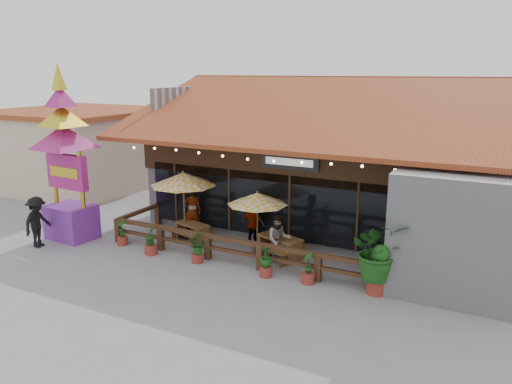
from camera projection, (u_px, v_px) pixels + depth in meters
The scene contains 19 objects.
ground at pixel (280, 267), 16.47m from camera, with size 100.00×100.00×0.00m, color gray.
restaurant_building at pixel (350, 168), 21.54m from camera, with size 15.50×14.73×6.09m.
patio_railing at pixel (217, 241), 17.09m from camera, with size 10.00×2.60×0.92m.
neighbor_building at pixel (81, 147), 27.80m from camera, with size 8.40×8.40×4.22m.
umbrella_left at pixel (183, 179), 18.72m from camera, with size 3.25×3.25×2.67m.
umbrella_right at pixel (257, 199), 17.27m from camera, with size 2.74×2.74×2.27m.
picnic_table_left at pixel (193, 229), 18.98m from camera, with size 1.64×1.52×0.66m.
picnic_table_right at pixel (280, 243), 17.19m from camera, with size 1.94×1.81×0.76m.
thai_sign_tower at pixel (64, 142), 18.43m from camera, with size 2.80×2.80×7.09m.
tropical_plant at pixel (379, 252), 14.23m from camera, with size 2.07×1.98×2.22m.
diner_a at pixel (192, 211), 19.44m from camera, with size 0.70×0.46×1.93m, color #3A2312.
diner_b at pixel (279, 239), 16.59m from camera, with size 0.82×0.64×1.69m, color #3A2312.
diner_c at pixel (253, 224), 18.36m from camera, with size 0.94×0.39×1.60m, color #3A2312.
pedestrian at pixel (37, 222), 18.15m from camera, with size 1.22×0.70×1.89m, color black.
planter_a at pixel (122, 234), 18.48m from camera, with size 0.39×0.39×0.95m.
planter_b at pixel (150, 241), 17.49m from camera, with size 0.44×0.44×1.08m.
planter_c at pixel (197, 248), 16.73m from camera, with size 0.70×0.65×0.95m.
planter_d at pixel (266, 262), 15.60m from camera, with size 0.54×0.54×1.01m.
planter_e at pixel (308, 270), 15.12m from camera, with size 0.41×0.43×1.00m.
Camera 1 is at (6.33, -14.06, 6.33)m, focal length 35.00 mm.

